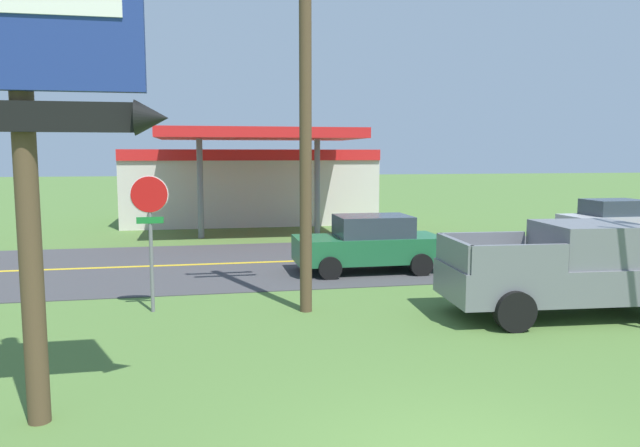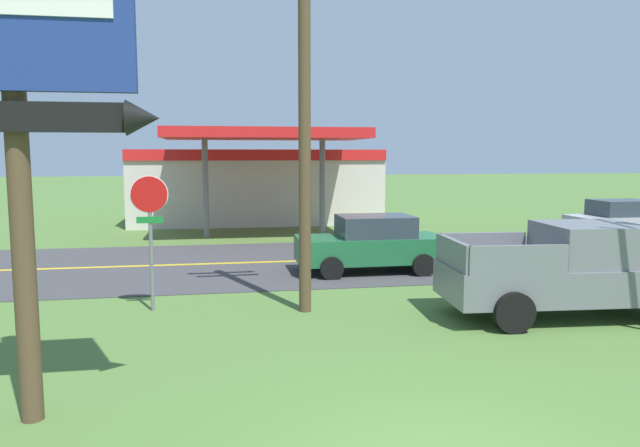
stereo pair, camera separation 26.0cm
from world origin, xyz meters
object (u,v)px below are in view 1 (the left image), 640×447
Objects in this scene: stop_sign at (150,219)px; utility_pole at (305,90)px; pickup_grey_parked_on_lawn at (570,270)px; gas_station at (249,183)px; car_green_near_lane at (369,243)px; motel_sign at (20,38)px; car_silver_mid_lane at (616,220)px.

utility_pole is (3.27, -0.58, 2.70)m from stop_sign.
stop_sign is at bearing 167.36° from pickup_grey_parked_on_lawn.
car_green_near_lane is (2.38, -13.71, -1.11)m from gas_station.
car_green_near_lane is (6.73, 8.78, -3.92)m from motel_sign.
motel_sign is 1.31× the size of pickup_grey_parked_on_lawn.
stop_sign reaches higher than car_green_near_lane.
pickup_grey_parked_on_lawn is at bearing -74.51° from gas_station.
utility_pole reaches higher than stop_sign.
car_green_near_lane is (2.53, 3.96, -3.90)m from utility_pole.
pickup_grey_parked_on_lawn is at bearing -131.27° from car_silver_mid_lane.
stop_sign is 0.25× the size of gas_station.
motel_sign is 0.58× the size of gas_station.
motel_sign reaches higher than car_silver_mid_lane.
gas_station is (4.35, 22.49, -2.81)m from motel_sign.
utility_pole is 2.11× the size of car_silver_mid_lane.
pickup_grey_parked_on_lawn is (5.42, -1.37, -3.76)m from utility_pole.
motel_sign reaches higher than gas_station.
motel_sign is 1.66× the size of car_green_near_lane.
car_green_near_lane is 11.79m from car_silver_mid_lane.
gas_station is at bearing 144.22° from car_silver_mid_lane.
gas_station is at bearing 105.49° from pickup_grey_parked_on_lawn.
motel_sign is 23.08m from gas_station.
pickup_grey_parked_on_lawn is 12.42m from car_silver_mid_lane.
gas_station is at bearing 99.86° from car_green_near_lane.
gas_station is 2.86× the size of car_green_near_lane.
motel_sign is at bearing -144.34° from car_silver_mid_lane.
utility_pole is 16.25m from car_silver_mid_lane.
car_silver_mid_lane is at bearing 19.83° from car_green_near_lane.
stop_sign is at bearing 170.00° from utility_pole.
motel_sign is at bearing -99.82° from stop_sign.
car_silver_mid_lane is (8.19, 9.34, -0.13)m from pickup_grey_parked_on_lawn.
car_green_near_lane is at bearing 52.55° from motel_sign.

